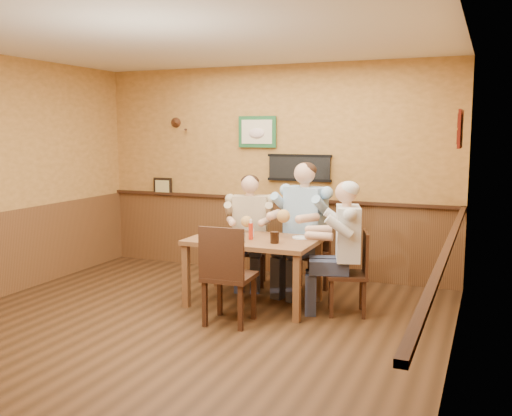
{
  "coord_description": "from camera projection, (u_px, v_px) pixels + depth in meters",
  "views": [
    {
      "loc": [
        2.76,
        -4.7,
        1.94
      ],
      "look_at": [
        0.4,
        0.97,
        1.1
      ],
      "focal_mm": 40.0,
      "sensor_mm": 36.0,
      "label": 1
    }
  ],
  "objects": [
    {
      "name": "room",
      "position": [
        198.0,
        157.0,
        5.49
      ],
      "size": [
        5.02,
        5.03,
        2.81
      ],
      "color": "#321E0F",
      "rests_on": "ground"
    },
    {
      "name": "dining_table",
      "position": [
        254.0,
        247.0,
        6.32
      ],
      "size": [
        1.4,
        0.9,
        0.75
      ],
      "color": "brown",
      "rests_on": "ground"
    },
    {
      "name": "chair_back_left",
      "position": [
        250.0,
        250.0,
        7.18
      ],
      "size": [
        0.51,
        0.51,
        0.87
      ],
      "primitive_type": null,
      "rotation": [
        0.0,
        0.0,
        0.31
      ],
      "color": "#3C2113",
      "rests_on": "ground"
    },
    {
      "name": "chair_back_right",
      "position": [
        305.0,
        252.0,
        6.83
      ],
      "size": [
        0.55,
        0.55,
        0.98
      ],
      "primitive_type": null,
      "rotation": [
        0.0,
        0.0,
        -0.24
      ],
      "color": "#3C2113",
      "rests_on": "ground"
    },
    {
      "name": "chair_right_end",
      "position": [
        347.0,
        273.0,
        6.02
      ],
      "size": [
        0.51,
        0.51,
        0.89
      ],
      "primitive_type": null,
      "rotation": [
        0.0,
        0.0,
        -1.28
      ],
      "color": "#3C2113",
      "rests_on": "ground"
    },
    {
      "name": "chair_near_side",
      "position": [
        230.0,
        274.0,
        5.72
      ],
      "size": [
        0.49,
        0.49,
        1.01
      ],
      "primitive_type": null,
      "rotation": [
        0.0,
        0.0,
        3.2
      ],
      "color": "#3C2113",
      "rests_on": "ground"
    },
    {
      "name": "diner_tan_shirt",
      "position": [
        250.0,
        236.0,
        7.15
      ],
      "size": [
        0.72,
        0.72,
        1.25
      ],
      "primitive_type": null,
      "rotation": [
        0.0,
        0.0,
        0.31
      ],
      "color": "#CCB48C",
      "rests_on": "ground"
    },
    {
      "name": "diner_blue_polo",
      "position": [
        305.0,
        235.0,
        6.8
      ],
      "size": [
        0.78,
        0.78,
        1.41
      ],
      "primitive_type": null,
      "rotation": [
        0.0,
        0.0,
        -0.24
      ],
      "color": "#8EB5D5",
      "rests_on": "ground"
    },
    {
      "name": "diner_white_elder",
      "position": [
        348.0,
        255.0,
        6.0
      ],
      "size": [
        0.73,
        0.73,
        1.27
      ],
      "primitive_type": null,
      "rotation": [
        0.0,
        0.0,
        -1.28
      ],
      "color": "silver",
      "rests_on": "ground"
    },
    {
      "name": "water_glass_left",
      "position": [
        220.0,
        233.0,
        6.27
      ],
      "size": [
        0.1,
        0.1,
        0.13
      ],
      "primitive_type": "cylinder",
      "rotation": [
        0.0,
        0.0,
        0.25
      ],
      "color": "silver",
      "rests_on": "dining_table"
    },
    {
      "name": "water_glass_mid",
      "position": [
        242.0,
        237.0,
        6.08
      ],
      "size": [
        0.09,
        0.09,
        0.11
      ],
      "primitive_type": "cylinder",
      "rotation": [
        0.0,
        0.0,
        0.39
      ],
      "color": "silver",
      "rests_on": "dining_table"
    },
    {
      "name": "cola_tumbler",
      "position": [
        275.0,
        237.0,
        6.04
      ],
      "size": [
        0.11,
        0.11,
        0.12
      ],
      "primitive_type": "cylinder",
      "rotation": [
        0.0,
        0.0,
        -0.24
      ],
      "color": "black",
      "rests_on": "dining_table"
    },
    {
      "name": "hot_sauce_bottle",
      "position": [
        251.0,
        230.0,
        6.25
      ],
      "size": [
        0.05,
        0.05,
        0.2
      ],
      "primitive_type": "cylinder",
      "rotation": [
        0.0,
        0.0,
        0.04
      ],
      "color": "red",
      "rests_on": "dining_table"
    },
    {
      "name": "salt_shaker",
      "position": [
        252.0,
        233.0,
        6.41
      ],
      "size": [
        0.04,
        0.04,
        0.09
      ],
      "primitive_type": "cylinder",
      "rotation": [
        0.0,
        0.0,
        -0.39
      ],
      "color": "silver",
      "rests_on": "dining_table"
    },
    {
      "name": "pepper_shaker",
      "position": [
        250.0,
        233.0,
        6.38
      ],
      "size": [
        0.05,
        0.05,
        0.1
      ],
      "primitive_type": "cylinder",
      "rotation": [
        0.0,
        0.0,
        0.38
      ],
      "color": "black",
      "rests_on": "dining_table"
    },
    {
      "name": "plate_far_left",
      "position": [
        220.0,
        233.0,
        6.59
      ],
      "size": [
        0.32,
        0.32,
        0.02
      ],
      "primitive_type": "cylinder",
      "rotation": [
        0.0,
        0.0,
        -0.35
      ],
      "color": "white",
      "rests_on": "dining_table"
    },
    {
      "name": "plate_far_right",
      "position": [
        302.0,
        237.0,
        6.33
      ],
      "size": [
        0.25,
        0.25,
        0.01
      ],
      "primitive_type": "cylinder",
      "rotation": [
        0.0,
        0.0,
        0.17
      ],
      "color": "white",
      "rests_on": "dining_table"
    }
  ]
}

